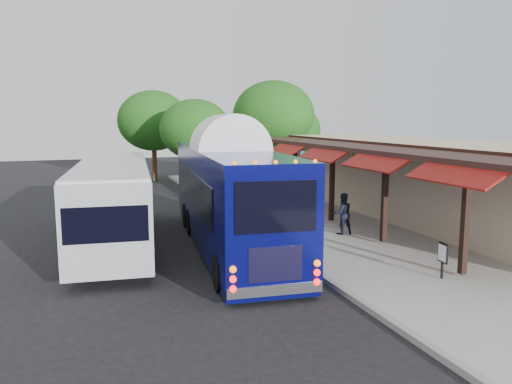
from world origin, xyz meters
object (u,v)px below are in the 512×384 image
object	(u,v)px
ped_d	(214,178)
sign_board	(443,255)
ped_b	(343,214)
coach_bus	(230,192)
ped_a	(282,218)
ped_c	(252,194)
city_bus	(114,199)

from	to	relation	value
ped_d	sign_board	world-z (taller)	ped_d
ped_b	ped_d	size ratio (longest dim) A/B	0.89
ped_d	coach_bus	bearing A→B (deg)	94.62
ped_a	ped_c	xyz separation A→B (m)	(0.57, 5.18, 0.11)
ped_d	ped_c	bearing A→B (deg)	107.18
city_bus	ped_a	bearing A→B (deg)	-13.81
city_bus	ped_b	distance (m)	8.74
ped_b	sign_board	size ratio (longest dim) A/B	1.57
ped_c	coach_bus	bearing A→B (deg)	64.34
coach_bus	ped_b	xyz separation A→B (m)	(4.56, -0.05, -1.08)
city_bus	ped_a	distance (m)	6.32
city_bus	ped_b	world-z (taller)	city_bus
sign_board	coach_bus	bearing A→B (deg)	136.16
ped_a	sign_board	bearing A→B (deg)	-98.03
coach_bus	ped_d	bearing A→B (deg)	83.45
coach_bus	ped_b	size ratio (longest dim) A/B	7.43
city_bus	sign_board	distance (m)	11.61
coach_bus	sign_board	bearing A→B (deg)	-47.07
ped_a	ped_c	distance (m)	5.21
ped_b	ped_d	bearing A→B (deg)	-74.97
ped_b	ped_c	bearing A→B (deg)	-64.30
city_bus	ped_b	xyz separation A→B (m)	(8.44, -2.17, -0.71)
ped_a	ped_c	world-z (taller)	ped_c
coach_bus	ped_a	distance (m)	2.33
ped_a	ped_d	world-z (taller)	ped_d
ped_b	ped_d	distance (m)	12.36
city_bus	sign_board	bearing A→B (deg)	-38.00
ped_a	ped_d	size ratio (longest dim) A/B	0.87
sign_board	city_bus	bearing A→B (deg)	144.98
ped_d	sign_board	size ratio (longest dim) A/B	1.76
ped_b	ped_c	xyz separation A→B (m)	(-1.93, 5.27, 0.09)
coach_bus	ped_a	size ratio (longest dim) A/B	7.62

